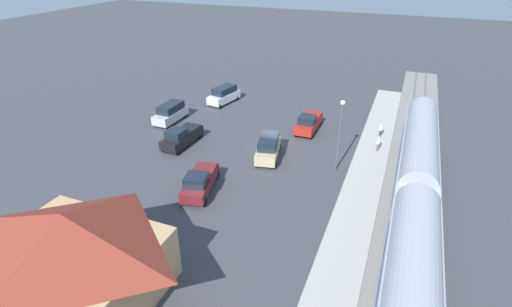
% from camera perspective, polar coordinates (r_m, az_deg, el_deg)
% --- Properties ---
extents(ground_plane, '(200.00, 200.00, 0.00)m').
position_cam_1_polar(ground_plane, '(40.18, 1.98, 0.58)').
color(ground_plane, '#424247').
extents(railway_track, '(4.80, 70.00, 0.30)m').
position_cam_1_polar(railway_track, '(38.37, 22.05, -2.93)').
color(railway_track, gray).
rests_on(railway_track, ground).
extents(platform, '(3.20, 46.00, 0.30)m').
position_cam_1_polar(platform, '(38.34, 16.17, -1.81)').
color(platform, '#B7B2A8').
rests_on(platform, ground).
extents(station_building, '(10.09, 8.47, 5.98)m').
position_cam_1_polar(station_building, '(25.04, -25.56, -13.25)').
color(station_building, tan).
rests_on(station_building, ground).
extents(pedestrian_on_platform, '(0.36, 0.36, 1.71)m').
position_cam_1_polar(pedestrian_on_platform, '(43.79, 17.86, 3.44)').
color(pedestrian_on_platform, '#333338').
rests_on(pedestrian_on_platform, platform).
extents(pedestrian_waiting_far, '(0.36, 0.36, 1.71)m').
position_cam_1_polar(pedestrian_waiting_far, '(40.66, 17.53, 1.57)').
color(pedestrian_waiting_far, brown).
rests_on(pedestrian_waiting_far, platform).
extents(suv_tan, '(2.94, 5.20, 2.22)m').
position_cam_1_polar(suv_tan, '(38.08, 1.81, 0.89)').
color(suv_tan, '#C6B284').
rests_on(suv_tan, ground).
extents(pickup_maroon, '(3.11, 5.70, 2.14)m').
position_cam_1_polar(pickup_maroon, '(33.20, -8.27, -4.09)').
color(pickup_maroon, maroon).
rests_on(pickup_maroon, ground).
extents(suv_white, '(2.90, 5.19, 2.22)m').
position_cam_1_polar(suv_white, '(52.47, -4.72, 8.62)').
color(suv_white, white).
rests_on(suv_white, ground).
extents(pickup_black, '(2.17, 5.47, 2.14)m').
position_cam_1_polar(pickup_black, '(41.36, -10.90, 2.48)').
color(pickup_black, black).
rests_on(pickup_black, ground).
extents(pickup_red, '(1.97, 5.40, 2.14)m').
position_cam_1_polar(pickup_red, '(44.40, 7.76, 4.57)').
color(pickup_red, red).
rests_on(pickup_red, ground).
extents(suv_silver, '(2.09, 4.95, 2.22)m').
position_cam_1_polar(suv_silver, '(47.43, -12.44, 5.88)').
color(suv_silver, silver).
rests_on(suv_silver, ground).
extents(light_pole_near_platform, '(0.44, 0.44, 6.94)m').
position_cam_1_polar(light_pole_near_platform, '(35.28, 12.26, 3.84)').
color(light_pole_near_platform, '#515156').
rests_on(light_pole_near_platform, ground).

